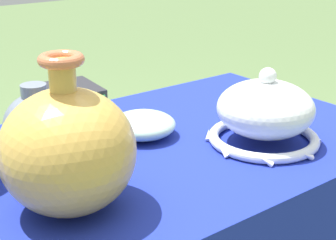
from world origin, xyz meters
TOP-DOWN VIEW (x-y plane):
  - display_table at (0.00, -0.02)m, footprint 1.10×0.64m
  - vase_tall_bulbous at (-0.24, -0.13)m, footprint 0.22×0.22m
  - vase_dome_bell at (0.22, -0.13)m, footprint 0.25×0.25m
  - mosaic_tile_box at (-0.07, 0.20)m, footprint 0.14×0.15m
  - jar_round_slate at (-0.20, 0.09)m, footprint 0.13×0.13m
  - bowl_shallow_celadon at (0.03, 0.06)m, footprint 0.15×0.15m

SIDE VIEW (x-z plane):
  - display_table at x=0.00m, z-range 0.27..0.98m
  - bowl_shallow_celadon at x=0.03m, z-range 0.71..0.76m
  - mosaic_tile_box at x=-0.07m, z-range 0.71..0.81m
  - vase_dome_bell at x=0.22m, z-range 0.69..0.86m
  - jar_round_slate at x=-0.20m, z-range 0.70..0.86m
  - vase_tall_bulbous at x=-0.24m, z-range 0.68..0.95m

